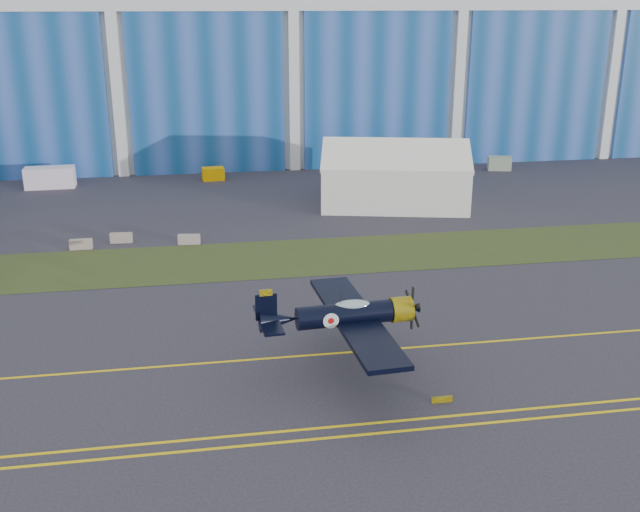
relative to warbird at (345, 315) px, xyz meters
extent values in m
plane|color=#312F3B|center=(-17.32, 7.57, -3.80)|extent=(260.00, 260.00, 0.00)
cube|color=#475128|center=(-17.32, 21.57, -3.78)|extent=(260.00, 10.00, 0.02)
cube|color=silver|center=(-17.32, 79.57, 11.20)|extent=(220.00, 45.00, 30.00)
cube|color=#144D8F|center=(-17.32, 56.77, 6.20)|extent=(220.00, 0.60, 20.00)
cube|color=silver|center=(-17.32, 56.72, 16.80)|extent=(220.00, 0.70, 1.20)
cube|color=yellow|center=(-17.32, 2.57, -3.79)|extent=(200.00, 0.20, 0.02)
cube|color=yellow|center=(-17.32, -6.93, -3.79)|extent=(80.00, 0.20, 0.02)
cube|color=yellow|center=(-17.32, -5.93, -3.79)|extent=(80.00, 0.20, 0.02)
cube|color=yellow|center=(4.68, -4.43, -3.62)|extent=(1.20, 0.15, 0.35)
cube|color=white|center=(-25.49, 51.72, -2.56)|extent=(5.79, 2.45, 2.48)
cube|color=#FFAD00|center=(-6.17, 52.54, -3.02)|extent=(2.83, 1.95, 1.56)
cube|color=#96A287|center=(31.26, 52.03, -2.91)|extent=(3.26, 2.26, 1.78)
cube|color=gray|center=(-18.86, 27.08, -3.35)|extent=(2.01, 0.65, 0.90)
cube|color=gray|center=(-15.43, 28.46, -3.35)|extent=(2.03, 0.70, 0.90)
cube|color=#A08F8F|center=(-9.23, 26.92, -3.35)|extent=(2.06, 0.87, 0.90)
camera|label=1|loc=(-8.22, -39.77, 17.67)|focal=42.00mm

